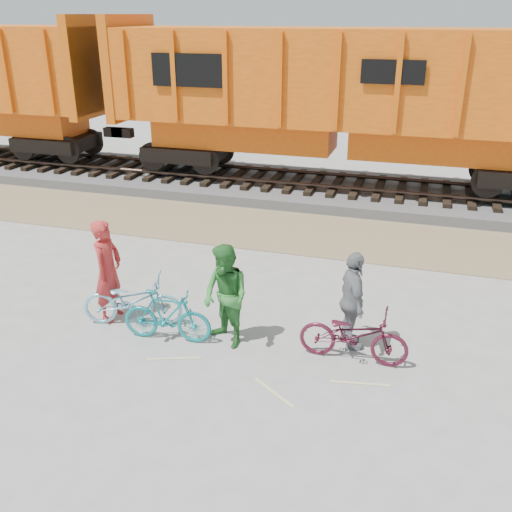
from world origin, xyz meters
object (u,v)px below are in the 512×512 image
(hopper_car_center, at_px, (345,96))
(bicycle_teal, at_px, (167,316))
(person_solo, at_px, (108,270))
(person_man, at_px, (226,296))
(bicycle_maroon, at_px, (354,335))
(bicycle_blue, at_px, (132,300))
(person_woman, at_px, (352,301))

(hopper_car_center, bearing_deg, bicycle_teal, -98.85)
(person_solo, xyz_separation_m, person_man, (2.33, -0.23, -0.06))
(hopper_car_center, distance_m, bicycle_maroon, 9.48)
(bicycle_teal, bearing_deg, hopper_car_center, -14.56)
(person_solo, bearing_deg, bicycle_blue, -102.39)
(bicycle_blue, relative_size, person_woman, 1.04)
(hopper_car_center, height_order, bicycle_maroon, hopper_car_center)
(bicycle_teal, height_order, person_man, person_man)
(bicycle_teal, bearing_deg, person_woman, -82.50)
(person_woman, bearing_deg, person_solo, 70.63)
(person_solo, height_order, person_man, person_solo)
(person_solo, distance_m, person_man, 2.35)
(person_solo, height_order, person_woman, person_solo)
(bicycle_maroon, height_order, person_man, person_man)
(bicycle_maroon, relative_size, person_woman, 1.02)
(hopper_car_center, distance_m, person_woman, 8.98)
(bicycle_maroon, distance_m, person_man, 2.17)
(person_woman, bearing_deg, person_man, 81.15)
(bicycle_blue, height_order, person_man, person_man)
(bicycle_maroon, xyz_separation_m, person_woman, (-0.10, 0.40, 0.40))
(bicycle_blue, distance_m, bicycle_maroon, 3.96)
(bicycle_blue, relative_size, bicycle_maroon, 1.02)
(bicycle_blue, bearing_deg, hopper_car_center, -29.20)
(person_solo, bearing_deg, bicycle_teal, -109.12)
(hopper_car_center, height_order, person_man, hopper_car_center)
(bicycle_blue, distance_m, person_man, 1.89)
(bicycle_blue, height_order, person_woman, person_woman)
(bicycle_teal, bearing_deg, person_solo, 66.25)
(bicycle_blue, distance_m, person_solo, 0.70)
(bicycle_teal, xyz_separation_m, bicycle_maroon, (3.12, 0.31, -0.01))
(bicycle_teal, bearing_deg, bicycle_maroon, -90.05)
(hopper_car_center, relative_size, person_woman, 8.17)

